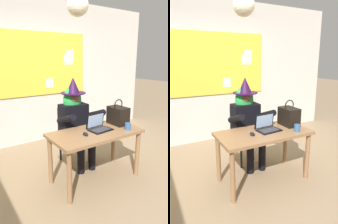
{
  "view_description": "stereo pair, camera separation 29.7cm",
  "coord_description": "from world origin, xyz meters",
  "views": [
    {
      "loc": [
        -1.36,
        -2.01,
        1.67
      ],
      "look_at": [
        0.25,
        0.38,
        0.91
      ],
      "focal_mm": 33.22,
      "sensor_mm": 36.0,
      "label": 1
    },
    {
      "loc": [
        -1.11,
        -2.16,
        1.67
      ],
      "look_at": [
        0.25,
        0.38,
        0.91
      ],
      "focal_mm": 33.22,
      "sensor_mm": 36.0,
      "label": 2
    }
  ],
  "objects": [
    {
      "name": "ground_plane",
      "position": [
        0.0,
        0.0,
        0.0
      ],
      "size": [
        24.0,
        24.0,
        0.0
      ],
      "primitive_type": "plane",
      "color": "#937A5B"
    },
    {
      "name": "wall_back_bulletin",
      "position": [
        -0.0,
        1.91,
        1.39
      ],
      "size": [
        5.82,
        2.01,
        2.75
      ],
      "color": "silver",
      "rests_on": "ground"
    },
    {
      "name": "desk_main",
      "position": [
        0.23,
        0.08,
        0.61
      ],
      "size": [
        1.24,
        0.63,
        0.71
      ],
      "rotation": [
        0.0,
        0.0,
        0.0
      ],
      "color": "#8E6642",
      "rests_on": "ground"
    },
    {
      "name": "chair_at_desk",
      "position": [
        0.26,
        0.76,
        0.5
      ],
      "size": [
        0.42,
        0.42,
        0.9
      ],
      "rotation": [
        0.0,
        0.0,
        -1.56
      ],
      "color": "#4C1E19",
      "rests_on": "ground"
    },
    {
      "name": "person_costumed",
      "position": [
        0.26,
        0.64,
        0.78
      ],
      "size": [
        0.6,
        0.66,
        1.38
      ],
      "rotation": [
        0.0,
        0.0,
        -1.59
      ],
      "color": "black",
      "rests_on": "ground"
    },
    {
      "name": "laptop",
      "position": [
        0.31,
        0.12,
        0.76
      ],
      "size": [
        0.33,
        0.26,
        0.22
      ],
      "rotation": [
        0.0,
        0.0,
        0.09
      ],
      "color": "black",
      "rests_on": "desk_main"
    },
    {
      "name": "computer_mouse",
      "position": [
        0.04,
        0.04,
        0.73
      ],
      "size": [
        0.08,
        0.11,
        0.03
      ],
      "primitive_type": "ellipsoid",
      "rotation": [
        0.0,
        0.0,
        -0.21
      ],
      "color": "black",
      "rests_on": "desk_main"
    },
    {
      "name": "handbag",
      "position": [
        0.7,
        0.16,
        0.84
      ],
      "size": [
        0.2,
        0.3,
        0.38
      ],
      "rotation": [
        0.0,
        0.0,
        0.21
      ],
      "color": "black",
      "rests_on": "desk_main"
    },
    {
      "name": "coffee_mug",
      "position": [
        0.64,
        -0.11,
        0.76
      ],
      "size": [
        0.08,
        0.08,
        0.09
      ],
      "primitive_type": "cylinder",
      "color": "#336099",
      "rests_on": "desk_main"
    }
  ]
}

